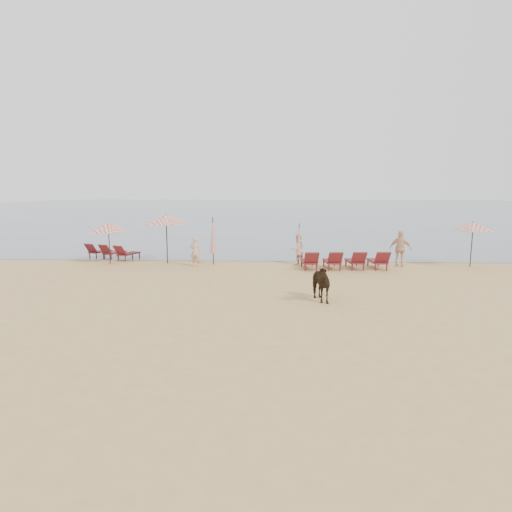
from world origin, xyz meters
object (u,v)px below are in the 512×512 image
Objects in this scene: lounger_cluster_right at (344,260)px; beachgoer_right_b at (400,249)px; umbrella_open_right at (473,226)px; lounger_cluster_left at (112,252)px; beachgoer_right_a at (298,249)px; umbrella_open_left_a at (166,219)px; umbrella_closed_right at (299,239)px; beachgoer_left at (195,251)px; umbrella_closed_left at (213,236)px; cow at (318,283)px; umbrella_open_left_b at (108,226)px.

lounger_cluster_right is 3.20m from beachgoer_right_b.
beachgoer_right_b is (-3.64, -0.06, -1.19)m from umbrella_open_right.
beachgoer_right_a is at bearing 14.33° from lounger_cluster_left.
umbrella_open_left_a is 7.28m from beachgoer_right_a.
umbrella_closed_right is 1.41× the size of beachgoer_left.
umbrella_closed_left is at bearing 21.96° from beachgoer_right_b.
beachgoer_right_a is (7.10, 0.07, -1.63)m from umbrella_open_left_a.
lounger_cluster_right is at bearing -178.93° from beachgoer_left.
lounger_cluster_right is at bearing 9.56° from lounger_cluster_left.
umbrella_closed_left reaches higher than beachgoer_right_a.
lounger_cluster_left is 1.34× the size of umbrella_open_right.
lounger_cluster_left is 10.84m from beachgoer_right_a.
beachgoer_right_b is at bearing 38.71° from cow.
lounger_cluster_left is at bearing 109.61° from umbrella_open_left_b.
beachgoer_left is at bearing -1.33° from lounger_cluster_left.
lounger_cluster_right is 1.83× the size of umbrella_open_left_b.
umbrella_open_left_b is at bearing -49.95° from lounger_cluster_left.
cow is 8.71m from beachgoer_right_b.
umbrella_open_left_a is (-9.39, 1.33, 1.97)m from lounger_cluster_right.
umbrella_closed_right is 1.38× the size of beachgoer_right_a.
umbrella_closed_left is 1.35× the size of beachgoer_right_b.
lounger_cluster_left is 2.01× the size of beachgoer_left.
beachgoer_left is (-7.67, 0.49, 0.33)m from lounger_cluster_right.
umbrella_open_left_b is 15.49m from beachgoer_right_b.
beachgoer_right_b is at bearing 1.06° from umbrella_open_left_b.
umbrella_open_left_b is at bearing -177.99° from umbrella_closed_left.
beachgoer_left is (-14.35, -0.49, -1.34)m from umbrella_open_right.
lounger_cluster_right is at bearing 39.93° from beachgoer_right_b.
lounger_cluster_left is 1.97× the size of beachgoer_right_a.
umbrella_open_left_b is at bearing 168.87° from umbrella_open_right.
beachgoer_right_a reaches higher than cow.
umbrella_closed_left reaches higher than umbrella_closed_right.
umbrella_closed_right reaches higher than lounger_cluster_right.
umbrella_open_left_a is 1.70× the size of cow.
beachgoer_left reaches higher than cow.
umbrella_open_left_b is 1.49× the size of cow.
umbrella_open_left_a is at bearing 0.30° from lounger_cluster_left.
umbrella_open_right is 1.49× the size of cow.
umbrella_closed_left is at bearing 14.39° from umbrella_open_left_a.
lounger_cluster_right is at bearing -28.60° from umbrella_closed_right.
beachgoer_right_a is (10.75, -1.34, 0.38)m from lounger_cluster_left.
umbrella_open_left_b reaches higher than lounger_cluster_right.
lounger_cluster_left is at bearing 171.95° from umbrella_closed_right.
umbrella_open_right is 14.42m from beachgoer_left.
lounger_cluster_right is at bearing 177.01° from umbrella_open_right.
umbrella_open_left_a is 1.68× the size of beachgoer_right_a.
beachgoer_left reaches higher than lounger_cluster_right.
lounger_cluster_right is 2.71m from beachgoer_right_a.
beachgoer_left is at bearing -172.39° from umbrella_closed_right.
umbrella_open_left_b is 1.47× the size of beachgoer_right_a.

